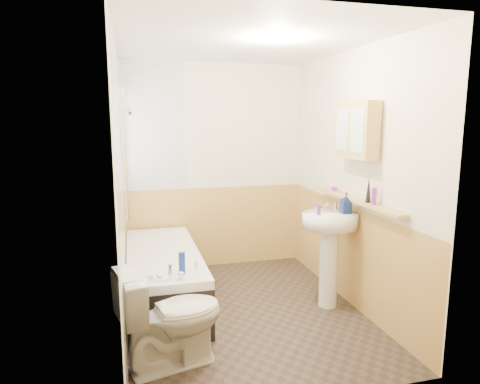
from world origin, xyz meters
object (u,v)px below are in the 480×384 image
medicine_cabinet (356,130)px  bathtub (163,275)px  toilet (171,317)px  sink (330,240)px  pine_shelf (355,200)px

medicine_cabinet → bathtub: bearing=160.5°
bathtub → toilet: 1.16m
toilet → bathtub: bearing=-15.8°
toilet → sink: bearing=-82.1°
toilet → sink: sink is taller
pine_shelf → sink: bearing=154.9°
bathtub → pine_shelf: (1.77, -0.60, 0.81)m
bathtub → sink: sink is taller
toilet → sink: (1.60, 0.65, 0.29)m
bathtub → pine_shelf: bearing=-18.7°
pine_shelf → medicine_cabinet: 0.65m
bathtub → medicine_cabinet: 2.36m
sink → medicine_cabinet: (0.17, -0.11, 1.06)m
sink → pine_shelf: size_ratio=0.71×
pine_shelf → medicine_cabinet: bearing=-148.9°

